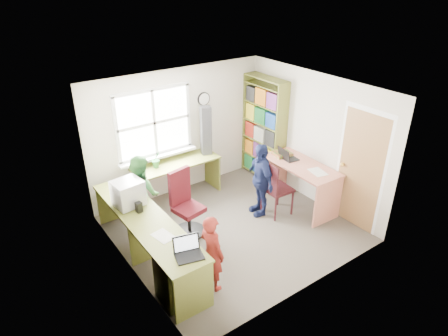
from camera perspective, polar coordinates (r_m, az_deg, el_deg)
name	(u,v)px	position (r m, az deg, el deg)	size (l,w,h in m)	color
room	(230,162)	(6.30, 0.89, 0.87)	(3.64, 3.44, 2.44)	#463F37
l_desk	(171,243)	(5.84, -7.56, -10.58)	(2.38, 2.95, 0.75)	olive
right_desk	(300,176)	(7.32, 10.86, -1.09)	(0.72, 1.47, 0.83)	tan
bookshelf	(264,131)	(8.11, 5.70, 5.23)	(0.30, 1.02, 2.10)	olive
swivel_chair	(185,207)	(6.56, -5.53, -5.52)	(0.60, 0.60, 1.11)	black
wooden_chair	(274,187)	(6.99, 7.23, -2.67)	(0.47, 0.47, 1.03)	#361216
crt_monitor	(128,193)	(6.13, -13.53, -3.53)	(0.45, 0.41, 0.41)	silver
laptop_left	(188,251)	(5.11, -5.17, -11.70)	(0.41, 0.36, 0.24)	black
laptop_right	(287,156)	(7.35, 8.97, 1.66)	(0.31, 0.36, 0.23)	black
speaker_a	(139,207)	(5.99, -12.07, -5.50)	(0.10, 0.10, 0.16)	black
speaker_b	(122,190)	(6.47, -14.33, -3.12)	(0.09, 0.09, 0.17)	black
cd_tower	(206,130)	(7.52, -2.61, 5.37)	(0.23, 0.21, 0.95)	black
game_box	(282,154)	(7.50, 8.32, 2.05)	(0.36, 0.36, 0.06)	red
paper_a	(163,236)	(5.49, -8.66, -9.59)	(0.27, 0.34, 0.00)	silver
paper_b	(318,172)	(7.01, 13.24, -0.55)	(0.30, 0.37, 0.00)	silver
potted_plant	(156,159)	(7.21, -9.65, 1.26)	(0.17, 0.14, 0.32)	#2F763C
person_red	(212,253)	(5.44, -1.76, -12.00)	(0.42, 0.27, 1.14)	maroon
person_green	(142,193)	(6.65, -11.68, -3.56)	(0.65, 0.51, 1.34)	#347A30
person_navy	(260,180)	(6.95, 5.22, -1.65)	(0.79, 0.33, 1.34)	#141B40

